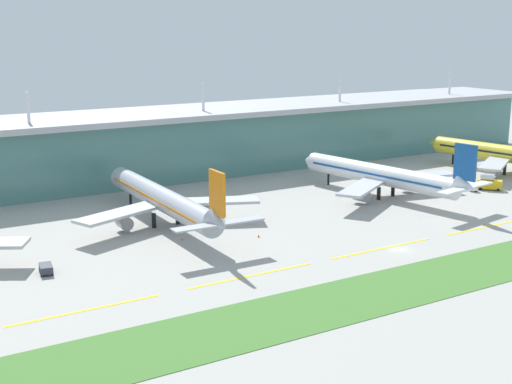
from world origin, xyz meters
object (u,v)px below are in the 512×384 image
object	(u,v)px
fuel_truck	(489,183)
airliner_near_middle	(163,199)
safety_cone_nose_front	(182,239)
baggage_cart	(472,187)
airliner_far_middle	(383,175)
airliner_farthest	(507,154)
pushback_tug	(46,268)
safety_cone_left_wingtip	(259,236)

from	to	relation	value
fuel_truck	airliner_near_middle	bearing A→B (deg)	170.96
safety_cone_nose_front	baggage_cart	bearing A→B (deg)	0.20
airliner_far_middle	fuel_truck	size ratio (longest dim) A/B	8.77
airliner_farthest	pushback_tug	size ratio (longest dim) A/B	12.94
airliner_near_middle	fuel_truck	world-z (taller)	airliner_near_middle
safety_cone_nose_front	safety_cone_left_wingtip	bearing A→B (deg)	-24.11
airliner_far_middle	pushback_tug	xyz separation A→B (m)	(-101.40, -14.92, -5.35)
pushback_tug	safety_cone_nose_front	bearing A→B (deg)	11.05
airliner_far_middle	pushback_tug	size ratio (longest dim) A/B	13.30
baggage_cart	pushback_tug	distance (m)	130.20
fuel_truck	baggage_cart	bearing A→B (deg)	161.87
fuel_truck	pushback_tug	size ratio (longest dim) A/B	1.52
airliner_far_middle	airliner_farthest	xyz separation A→B (m)	(58.96, 4.80, -0.00)
airliner_far_middle	safety_cone_left_wingtip	xyz separation A→B (m)	(-51.74, -15.73, -6.10)
airliner_near_middle	safety_cone_nose_front	bearing A→B (deg)	-97.35
airliner_near_middle	airliner_farthest	distance (m)	125.19
pushback_tug	fuel_truck	bearing A→B (deg)	2.16
airliner_near_middle	safety_cone_left_wingtip	bearing A→B (deg)	-56.47
baggage_cart	safety_cone_nose_front	xyz separation A→B (m)	(-96.71, -0.34, -0.91)
baggage_cart	safety_cone_left_wingtip	size ratio (longest dim) A/B	5.74
airliner_far_middle	safety_cone_left_wingtip	bearing A→B (deg)	-163.09
airliner_far_middle	pushback_tug	world-z (taller)	airliner_far_middle
airliner_farthest	fuel_truck	bearing A→B (deg)	-149.73
airliner_farthest	fuel_truck	world-z (taller)	airliner_farthest
airliner_near_middle	pushback_tug	xyz separation A→B (m)	(-35.19, -21.03, -5.35)
fuel_truck	baggage_cart	size ratio (longest dim) A/B	1.79
safety_cone_left_wingtip	airliner_near_middle	bearing A→B (deg)	123.53
pushback_tug	safety_cone_left_wingtip	distance (m)	49.67
airliner_near_middle	baggage_cart	xyz separation A→B (m)	(94.83, -14.19, -5.19)
airliner_far_middle	pushback_tug	bearing A→B (deg)	-171.63
safety_cone_left_wingtip	safety_cone_nose_front	size ratio (longest dim) A/B	1.00
airliner_near_middle	airliner_far_middle	xyz separation A→B (m)	(66.22, -6.11, -0.01)
airliner_farthest	baggage_cart	bearing A→B (deg)	-157.00
baggage_cart	safety_cone_nose_front	world-z (taller)	baggage_cart
airliner_near_middle	pushback_tug	world-z (taller)	airliner_near_middle
pushback_tug	baggage_cart	bearing A→B (deg)	3.01
airliner_farthest	baggage_cart	xyz separation A→B (m)	(-30.35, -12.88, -5.18)
airliner_farthest	safety_cone_nose_front	size ratio (longest dim) A/B	87.68
baggage_cart	airliner_farthest	bearing A→B (deg)	23.00
safety_cone_nose_front	airliner_far_middle	bearing A→B (deg)	7.04
airliner_near_middle	baggage_cart	distance (m)	96.03
airliner_farthest	fuel_truck	xyz separation A→B (m)	(-25.04, -14.62, -4.18)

